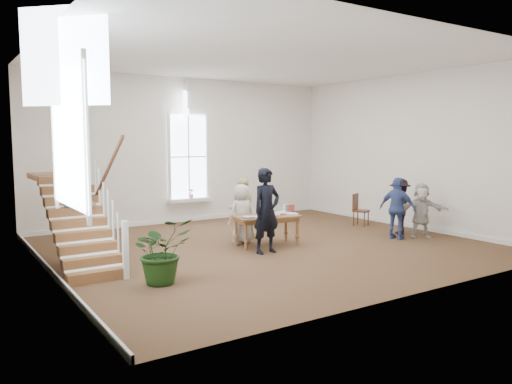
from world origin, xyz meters
TOP-DOWN VIEW (x-y plane):
  - ground at (0.00, 0.00)m, footprint 10.00×10.00m
  - room_shell at (-0.00, 4.39)m, footprint 10.49×10.00m
  - staircase at (-4.34, 0.75)m, footprint 1.10×4.10m
  - library_table at (0.02, 0.05)m, footprint 1.68×1.01m
  - police_officer at (-0.45, -0.59)m, footprint 0.74×0.51m
  - elderly_woman at (-0.35, 0.66)m, footprint 0.75×0.52m
  - person_yellow at (-0.05, 1.16)m, footprint 0.81×0.65m
  - woman_cluster_a at (3.30, -1.13)m, footprint 0.69×1.02m
  - woman_cluster_b at (3.90, -0.68)m, footprint 1.07×1.14m
  - woman_cluster_c at (4.00, -1.33)m, footprint 1.34×1.12m
  - floor_plant at (-3.40, -1.58)m, footprint 1.10×0.96m
  - side_chair at (3.97, 0.95)m, footprint 0.55×0.55m

SIDE VIEW (x-z plane):
  - ground at x=0.00m, z-range 0.00..0.00m
  - room_shell at x=0.00m, z-range -4.60..5.40m
  - side_chair at x=3.97m, z-range 0.05..1.01m
  - floor_plant at x=-3.40m, z-range 0.00..1.20m
  - library_table at x=0.02m, z-range 0.26..1.06m
  - woman_cluster_c at x=4.00m, z-range 0.00..1.45m
  - elderly_woman at x=-0.35m, z-range 0.00..1.48m
  - woman_cluster_b at x=3.90m, z-range 0.00..1.54m
  - person_yellow at x=-0.05m, z-range 0.00..1.59m
  - woman_cluster_a at x=3.30m, z-range 0.00..1.61m
  - police_officer at x=-0.45m, z-range 0.00..1.95m
  - staircase at x=-4.34m, z-range 0.16..3.08m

